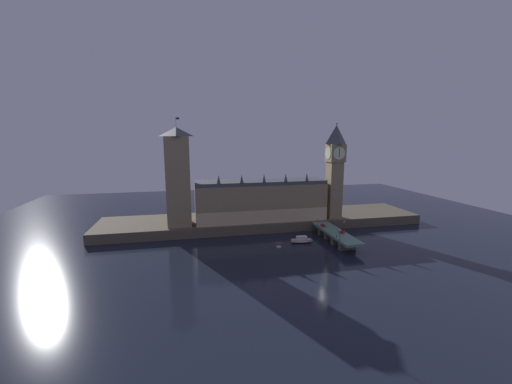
{
  "coord_description": "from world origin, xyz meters",
  "views": [
    {
      "loc": [
        -50.64,
        -169.04,
        60.82
      ],
      "look_at": [
        -9.34,
        20.0,
        27.09
      ],
      "focal_mm": 22.0,
      "sensor_mm": 36.0,
      "label": 1
    }
  ],
  "objects_px": {
    "pedestrian_near_rail": "(337,236)",
    "pedestrian_mid_walk": "(345,231)",
    "car_northbound_lead": "(323,225)",
    "clock_tower": "(335,168)",
    "pedestrian_far_rail": "(322,227)",
    "victoria_tower": "(178,177)",
    "car_southbound_lead": "(342,232)",
    "street_lamp_far": "(318,220)",
    "boat_upstream": "(302,240)",
    "street_lamp_near": "(340,234)",
    "street_lamp_mid": "(344,225)"
  },
  "relations": [
    {
      "from": "car_northbound_lead",
      "to": "pedestrian_mid_walk",
      "type": "relative_size",
      "value": 2.58
    },
    {
      "from": "pedestrian_mid_walk",
      "to": "clock_tower",
      "type": "bearing_deg",
      "value": 75.89
    },
    {
      "from": "clock_tower",
      "to": "car_southbound_lead",
      "type": "bearing_deg",
      "value": -107.61
    },
    {
      "from": "car_northbound_lead",
      "to": "pedestrian_mid_walk",
      "type": "xyz_separation_m",
      "value": [
        7.24,
        -14.52,
        0.31
      ]
    },
    {
      "from": "street_lamp_mid",
      "to": "street_lamp_far",
      "type": "xyz_separation_m",
      "value": [
        -10.45,
        14.72,
        -0.09
      ]
    },
    {
      "from": "street_lamp_mid",
      "to": "street_lamp_far",
      "type": "height_order",
      "value": "street_lamp_mid"
    },
    {
      "from": "pedestrian_near_rail",
      "to": "street_lamp_near",
      "type": "bearing_deg",
      "value": -95.52
    },
    {
      "from": "pedestrian_near_rail",
      "to": "street_lamp_near",
      "type": "distance_m",
      "value": 4.99
    },
    {
      "from": "car_northbound_lead",
      "to": "street_lamp_mid",
      "type": "distance_m",
      "value": 15.2
    },
    {
      "from": "pedestrian_mid_walk",
      "to": "street_lamp_near",
      "type": "relative_size",
      "value": 0.3
    },
    {
      "from": "pedestrian_far_rail",
      "to": "victoria_tower",
      "type": "bearing_deg",
      "value": 163.99
    },
    {
      "from": "car_northbound_lead",
      "to": "boat_upstream",
      "type": "distance_m",
      "value": 21.59
    },
    {
      "from": "pedestrian_far_rail",
      "to": "clock_tower",
      "type": "bearing_deg",
      "value": 50.55
    },
    {
      "from": "pedestrian_mid_walk",
      "to": "street_lamp_mid",
      "type": "xyz_separation_m",
      "value": [
        0.4,
        1.79,
        2.95
      ]
    },
    {
      "from": "pedestrian_far_rail",
      "to": "car_southbound_lead",
      "type": "bearing_deg",
      "value": -58.51
    },
    {
      "from": "victoria_tower",
      "to": "pedestrian_mid_walk",
      "type": "xyz_separation_m",
      "value": [
        94.96,
        -35.52,
        -29.93
      ]
    },
    {
      "from": "victoria_tower",
      "to": "street_lamp_near",
      "type": "distance_m",
      "value": 101.47
    },
    {
      "from": "pedestrian_mid_walk",
      "to": "pedestrian_far_rail",
      "type": "bearing_deg",
      "value": 131.16
    },
    {
      "from": "street_lamp_near",
      "to": "boat_upstream",
      "type": "bearing_deg",
      "value": 132.29
    },
    {
      "from": "victoria_tower",
      "to": "car_northbound_lead",
      "type": "height_order",
      "value": "victoria_tower"
    },
    {
      "from": "car_southbound_lead",
      "to": "pedestrian_far_rail",
      "type": "bearing_deg",
      "value": 121.49
    },
    {
      "from": "pedestrian_mid_walk",
      "to": "street_lamp_mid",
      "type": "height_order",
      "value": "street_lamp_mid"
    },
    {
      "from": "victoria_tower",
      "to": "street_lamp_far",
      "type": "relative_size",
      "value": 11.04
    },
    {
      "from": "car_southbound_lead",
      "to": "pedestrian_far_rail",
      "type": "relative_size",
      "value": 2.72
    },
    {
      "from": "pedestrian_mid_walk",
      "to": "street_lamp_near",
      "type": "distance_m",
      "value": 16.61
    },
    {
      "from": "clock_tower",
      "to": "pedestrian_mid_walk",
      "type": "distance_m",
      "value": 47.64
    },
    {
      "from": "street_lamp_far",
      "to": "boat_upstream",
      "type": "bearing_deg",
      "value": -140.33
    },
    {
      "from": "victoria_tower",
      "to": "pedestrian_mid_walk",
      "type": "relative_size",
      "value": 38.03
    },
    {
      "from": "street_lamp_mid",
      "to": "boat_upstream",
      "type": "height_order",
      "value": "street_lamp_mid"
    },
    {
      "from": "victoria_tower",
      "to": "car_northbound_lead",
      "type": "xyz_separation_m",
      "value": [
        87.72,
        -21.0,
        -30.24
      ]
    },
    {
      "from": "pedestrian_far_rail",
      "to": "boat_upstream",
      "type": "distance_m",
      "value": 18.02
    },
    {
      "from": "street_lamp_near",
      "to": "street_lamp_mid",
      "type": "bearing_deg",
      "value": 54.63
    },
    {
      "from": "pedestrian_far_rail",
      "to": "boat_upstream",
      "type": "relative_size",
      "value": 0.12
    },
    {
      "from": "car_northbound_lead",
      "to": "street_lamp_mid",
      "type": "bearing_deg",
      "value": -59.04
    },
    {
      "from": "car_northbound_lead",
      "to": "clock_tower",
      "type": "bearing_deg",
      "value": 49.71
    },
    {
      "from": "car_southbound_lead",
      "to": "street_lamp_far",
      "type": "relative_size",
      "value": 0.71
    },
    {
      "from": "car_southbound_lead",
      "to": "pedestrian_mid_walk",
      "type": "relative_size",
      "value": 2.45
    },
    {
      "from": "pedestrian_mid_walk",
      "to": "victoria_tower",
      "type": "bearing_deg",
      "value": 159.49
    },
    {
      "from": "clock_tower",
      "to": "victoria_tower",
      "type": "relative_size",
      "value": 0.97
    },
    {
      "from": "pedestrian_near_rail",
      "to": "pedestrian_mid_walk",
      "type": "distance_m",
      "value": 13.05
    },
    {
      "from": "clock_tower",
      "to": "pedestrian_mid_walk",
      "type": "xyz_separation_m",
      "value": [
        -8.24,
        -32.77,
        -33.58
      ]
    },
    {
      "from": "victoria_tower",
      "to": "car_southbound_lead",
      "type": "distance_m",
      "value": 103.88
    },
    {
      "from": "car_northbound_lead",
      "to": "pedestrian_far_rail",
      "type": "xyz_separation_m",
      "value": [
        -2.41,
        -3.48,
        0.21
      ]
    },
    {
      "from": "victoria_tower",
      "to": "clock_tower",
      "type": "bearing_deg",
      "value": -1.53
    },
    {
      "from": "pedestrian_mid_walk",
      "to": "street_lamp_near",
      "type": "bearing_deg",
      "value": -127.85
    },
    {
      "from": "car_northbound_lead",
      "to": "street_lamp_mid",
      "type": "height_order",
      "value": "street_lamp_mid"
    },
    {
      "from": "street_lamp_far",
      "to": "victoria_tower",
      "type": "bearing_deg",
      "value": 167.38
    },
    {
      "from": "clock_tower",
      "to": "pedestrian_far_rail",
      "type": "bearing_deg",
      "value": -129.45
    },
    {
      "from": "clock_tower",
      "to": "pedestrian_near_rail",
      "type": "distance_m",
      "value": 56.34
    },
    {
      "from": "car_northbound_lead",
      "to": "pedestrian_far_rail",
      "type": "height_order",
      "value": "pedestrian_far_rail"
    }
  ]
}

